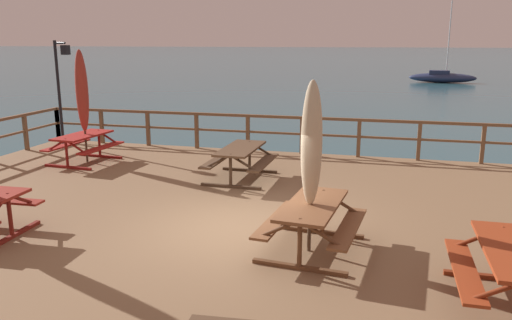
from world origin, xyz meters
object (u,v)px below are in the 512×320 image
Objects in this scene: picnic_table_front_right at (241,156)px; patio_umbrella_short_front at (311,145)px; picnic_table_back_left at (83,142)px; picnic_table_front_left at (312,216)px; patio_umbrella_tall_back_left at (82,92)px; lamp_post_hooked at (61,77)px; sailboat_distant at (442,77)px.

picnic_table_front_right is 0.71× the size of patio_umbrella_short_front.
picnic_table_back_left and picnic_table_front_left have the same top height.
patio_umbrella_tall_back_left is at bearing 171.91° from picnic_table_front_right.
patio_umbrella_short_front is at bearing -59.66° from picnic_table_front_right.
sailboat_distant is (14.36, 37.22, -2.25)m from lamp_post_hooked.
sailboat_distant is at bearing 68.90° from lamp_post_hooked.
picnic_table_front_left is at bearing -97.52° from sailboat_distant.
patio_umbrella_tall_back_left is (-6.75, 4.38, 1.34)m from picnic_table_front_left.
picnic_table_front_right is (-2.25, 3.74, 0.00)m from picnic_table_front_left.
picnic_table_back_left is at bearing 147.58° from picnic_table_front_left.
picnic_table_front_left is 10.75m from lamp_post_hooked.
lamp_post_hooked is at bearing 158.88° from picnic_table_front_right.
patio_umbrella_tall_back_left is at bearing 147.02° from picnic_table_front_left.
patio_umbrella_short_front is 0.83× the size of lamp_post_hooked.
picnic_table_front_left is at bearing -35.72° from lamp_post_hooked.
picnic_table_front_right is 0.63× the size of patio_umbrella_tall_back_left.
patio_umbrella_tall_back_left is 1.12× the size of patio_umbrella_short_front.
picnic_table_front_right is at bearing -7.12° from picnic_table_back_left.
picnic_table_front_left is 43.81m from sailboat_distant.
picnic_table_front_left is 8.16m from patio_umbrella_tall_back_left.
picnic_table_front_left is 0.25× the size of sailboat_distant.
patio_umbrella_short_front is at bearing -97.56° from sailboat_distant.
lamp_post_hooked is (-6.38, 2.47, 1.56)m from picnic_table_front_right.
patio_umbrella_short_front is (6.71, -4.42, -0.21)m from patio_umbrella_tall_back_left.
patio_umbrella_short_front reaches higher than picnic_table_front_right.
sailboat_distant is (5.73, 43.43, -0.70)m from picnic_table_front_left.
patio_umbrella_short_front is 43.88m from sailboat_distant.
lamp_post_hooked is at bearing 134.27° from picnic_table_back_left.
sailboat_distant reaches higher than patio_umbrella_short_front.
picnic_table_back_left is 8.10m from patio_umbrella_short_front.
picnic_table_back_left is at bearing 172.88° from picnic_table_front_right.
picnic_table_front_left is 1.04× the size of picnic_table_front_right.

